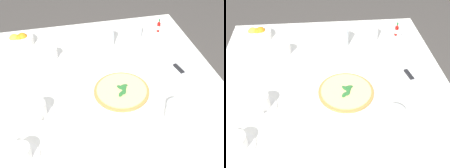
# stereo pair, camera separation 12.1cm
# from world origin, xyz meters

# --- Properties ---
(ground_plane) EXTENTS (8.00, 8.00, 0.00)m
(ground_plane) POSITION_xyz_m (0.00, 0.00, 0.00)
(ground_plane) COLOR #4C4742
(dining_table) EXTENTS (1.14, 1.14, 0.76)m
(dining_table) POSITION_xyz_m (0.00, 0.00, 0.63)
(dining_table) COLOR white
(dining_table) RESTS_ON ground_plane
(pizza_plate) EXTENTS (0.34, 0.34, 0.02)m
(pizza_plate) POSITION_xyz_m (0.12, 0.06, 0.77)
(pizza_plate) COLOR white
(pizza_plate) RESTS_ON dining_table
(pizza) EXTENTS (0.25, 0.25, 0.02)m
(pizza) POSITION_xyz_m (0.12, 0.06, 0.78)
(pizza) COLOR #C68E47
(pizza) RESTS_ON pizza_plate
(coffee_cup_back_corner) EXTENTS (0.13, 0.13, 0.06)m
(coffee_cup_back_corner) POSITION_xyz_m (0.35, -0.37, 0.79)
(coffee_cup_back_corner) COLOR white
(coffee_cup_back_corner) RESTS_ON dining_table
(coffee_cup_far_right) EXTENTS (0.13, 0.13, 0.07)m
(coffee_cup_far_right) POSITION_xyz_m (-0.23, -0.24, 0.79)
(coffee_cup_far_right) COLOR white
(coffee_cup_far_right) RESTS_ON dining_table
(coffee_cup_near_left) EXTENTS (0.13, 0.13, 0.07)m
(coffee_cup_near_left) POSITION_xyz_m (0.16, -0.31, 0.79)
(coffee_cup_near_left) COLOR white
(coffee_cup_near_left) RESTS_ON dining_table
(water_glass_near_right) EXTENTS (0.07, 0.07, 0.10)m
(water_glass_near_right) POSITION_xyz_m (-0.33, 0.26, 0.80)
(water_glass_near_right) COLOR white
(water_glass_near_right) RESTS_ON dining_table
(water_glass_center_back) EXTENTS (0.07, 0.07, 0.12)m
(water_glass_center_back) POSITION_xyz_m (0.33, 0.22, 0.81)
(water_glass_center_back) COLOR white
(water_glass_center_back) RESTS_ON dining_table
(water_glass_left_edge) EXTENTS (0.07, 0.07, 0.12)m
(water_glass_left_edge) POSITION_xyz_m (-0.29, 0.08, 0.81)
(water_glass_left_edge) COLOR white
(water_glass_left_edge) RESTS_ON dining_table
(napkin_folded) EXTENTS (0.24, 0.18, 0.02)m
(napkin_folded) POSITION_xyz_m (0.07, 0.39, 0.77)
(napkin_folded) COLOR white
(napkin_folded) RESTS_ON dining_table
(dinner_knife) EXTENTS (0.19, 0.06, 0.01)m
(dinner_knife) POSITION_xyz_m (0.08, 0.39, 0.78)
(dinner_knife) COLOR silver
(dinner_knife) RESTS_ON napkin_folded
(citrus_bowl) EXTENTS (0.15, 0.15, 0.07)m
(citrus_bowl) POSITION_xyz_m (-0.41, -0.40, 0.79)
(citrus_bowl) COLOR white
(citrus_bowl) RESTS_ON dining_table
(hot_sauce_bottle) EXTENTS (0.02, 0.02, 0.08)m
(hot_sauce_bottle) POSITION_xyz_m (-0.37, 0.42, 0.79)
(hot_sauce_bottle) COLOR #B7140F
(hot_sauce_bottle) RESTS_ON dining_table
(salt_shaker) EXTENTS (0.03, 0.03, 0.06)m
(salt_shaker) POSITION_xyz_m (-0.34, 0.43, 0.78)
(salt_shaker) COLOR white
(salt_shaker) RESTS_ON dining_table
(pepper_shaker) EXTENTS (0.03, 0.03, 0.06)m
(pepper_shaker) POSITION_xyz_m (-0.40, 0.41, 0.78)
(pepper_shaker) COLOR white
(pepper_shaker) RESTS_ON dining_table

